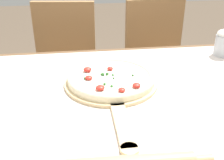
{
  "coord_description": "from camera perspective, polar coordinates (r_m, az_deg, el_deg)",
  "views": [
    {
      "loc": [
        -0.18,
        -0.81,
        1.24
      ],
      "look_at": [
        -0.06,
        0.08,
        0.78
      ],
      "focal_mm": 45.0,
      "sensor_mm": 36.0,
      "label": 1
    }
  ],
  "objects": [
    {
      "name": "pizza",
      "position": [
        1.04,
        -0.23,
        0.49
      ],
      "size": [
        0.32,
        0.32,
        0.04
      ],
      "color": "beige",
      "rests_on": "pizza_peel"
    },
    {
      "name": "chair_left",
      "position": [
        1.79,
        -9.54,
        3.03
      ],
      "size": [
        0.44,
        0.44,
        0.89
      ],
      "rotation": [
        0.0,
        0.0,
        -0.12
      ],
      "color": "#A37547",
      "rests_on": "ground_plane"
    },
    {
      "name": "dining_table",
      "position": [
        1.03,
        3.87,
        -8.72
      ],
      "size": [
        1.27,
        0.96,
        0.74
      ],
      "color": "brown",
      "rests_on": "ground_plane"
    },
    {
      "name": "pizza_peel",
      "position": [
        1.03,
        -0.02,
        -1.12
      ],
      "size": [
        0.35,
        0.58,
        0.01
      ],
      "color": "#D6B784",
      "rests_on": "towel_cloth"
    },
    {
      "name": "chair_right",
      "position": [
        1.86,
        9.06,
        4.01
      ],
      "size": [
        0.43,
        0.43,
        0.89
      ],
      "rotation": [
        0.0,
        0.0,
        0.07
      ],
      "color": "#A37547",
      "rests_on": "ground_plane"
    },
    {
      "name": "flour_cup",
      "position": [
        1.38,
        21.88,
        7.09
      ],
      "size": [
        0.08,
        0.08,
        0.12
      ],
      "color": "#B2B7BC",
      "rests_on": "towel_cloth"
    },
    {
      "name": "towel_cloth",
      "position": [
        0.97,
        4.06,
        -3.58
      ],
      "size": [
        1.19,
        0.88,
        0.0
      ],
      "color": "silver",
      "rests_on": "dining_table"
    }
  ]
}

